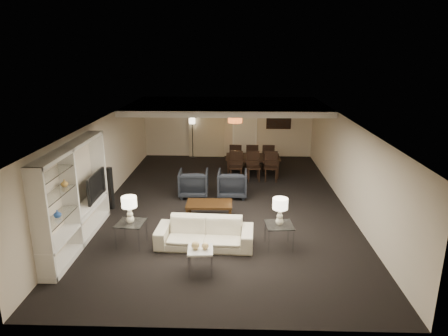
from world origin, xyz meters
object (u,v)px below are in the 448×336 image
object	(u,v)px
pendant_light	(235,119)
chair_fm	(252,157)
armchair_left	(194,183)
chair_nr	(271,167)
chair_fr	(268,157)
floor_speaker	(110,188)
dining_table	(253,166)
floor_lamp	(193,138)
television	(92,186)
chair_fl	(236,157)
chair_nl	(236,166)
table_lamp_right	(280,212)
coffee_table	(209,211)
side_table_left	(131,234)
sofa	(205,233)
vase_amber	(64,183)
chair_nm	(253,167)
side_table_right	(279,236)
marble_table	(201,260)
armchair_right	(232,183)
table_lamp_left	(130,210)

from	to	relation	value
pendant_light	chair_fm	size ratio (longest dim) A/B	0.52
pendant_light	armchair_left	world-z (taller)	pendant_light
chair_nr	chair_fr	world-z (taller)	same
armchair_left	floor_speaker	world-z (taller)	floor_speaker
dining_table	floor_lamp	xyz separation A→B (m)	(-2.42, 2.35, 0.49)
television	chair_fl	world-z (taller)	television
chair_nl	floor_lamp	world-z (taller)	floor_lamp
table_lamp_right	chair_fm	distance (m)	6.18
coffee_table	side_table_left	size ratio (longest dim) A/B	2.00
sofa	table_lamp_right	world-z (taller)	table_lamp_right
vase_amber	chair_fl	xyz separation A→B (m)	(3.66, 6.55, -1.14)
vase_amber	chair_nm	distance (m)	6.85
side_table_left	television	bearing A→B (deg)	139.58
chair_nr	side_table_right	bearing A→B (deg)	-89.22
coffee_table	table_lamp_right	distance (m)	2.43
chair_fl	floor_lamp	xyz separation A→B (m)	(-1.82, 1.70, 0.33)
floor_speaker	chair_nm	size ratio (longest dim) A/B	1.22
marble_table	chair_nl	distance (m)	6.01
dining_table	armchair_right	bearing A→B (deg)	-106.87
armchair_left	floor_speaker	distance (m)	2.51
side_table_left	floor_lamp	xyz separation A→B (m)	(0.59, 7.86, 0.55)
table_lamp_left	chair_fr	bearing A→B (deg)	59.64
coffee_table	sofa	bearing A→B (deg)	-90.00
chair_nm	chair_fl	xyz separation A→B (m)	(-0.60, 1.30, 0.00)
coffee_table	side_table_right	bearing A→B (deg)	-43.26
side_table_left	sofa	bearing A→B (deg)	0.00
coffee_table	vase_amber	world-z (taller)	vase_amber
side_table_left	floor_speaker	distance (m)	2.49
table_lamp_left	television	world-z (taller)	television
dining_table	pendant_light	bearing A→B (deg)	135.94
marble_table	television	xyz separation A→B (m)	(-2.92, 2.14, 0.83)
sofa	chair_nl	world-z (taller)	chair_nl
armchair_left	television	distance (m)	3.31
floor_speaker	dining_table	size ratio (longest dim) A/B	0.64
chair_fm	chair_nl	bearing A→B (deg)	66.81
coffee_table	chair_fm	bearing A→B (deg)	73.99
side_table_right	dining_table	bearing A→B (deg)	94.07
sofa	vase_amber	bearing A→B (deg)	-169.41
floor_speaker	chair_nl	xyz separation A→B (m)	(3.55, 2.67, -0.11)
armchair_right	marble_table	world-z (taller)	armchair_right
chair_fr	chair_nr	bearing A→B (deg)	92.80
armchair_right	coffee_table	bearing A→B (deg)	71.56
pendant_light	television	world-z (taller)	pendant_light
chair_fm	floor_lamp	xyz separation A→B (m)	(-2.42, 1.70, 0.33)
vase_amber	chair_fr	bearing A→B (deg)	53.43
armchair_right	sofa	bearing A→B (deg)	80.69
chair_fl	floor_lamp	bearing A→B (deg)	-36.35
armchair_right	television	xyz separation A→B (m)	(-3.52, -2.26, 0.67)
side_table_left	chair_nl	xyz separation A→B (m)	(2.41, 4.86, 0.22)
side_table_left	chair_nm	size ratio (longest dim) A/B	0.60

